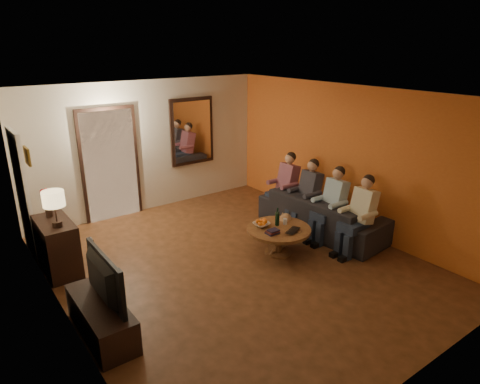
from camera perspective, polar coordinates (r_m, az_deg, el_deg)
floor at (r=6.76m, az=-0.55°, el=-9.62°), size 5.00×6.00×0.01m
ceiling at (r=5.95m, az=-0.63°, el=12.84°), size 5.00×6.00×0.01m
back_wall at (r=8.76m, az=-12.20°, el=5.91°), size 5.00×0.02×2.60m
front_wall at (r=4.37m, az=23.41°, el=-9.35°), size 5.00×0.02×2.60m
left_wall at (r=5.28m, az=-23.26°, el=-4.31°), size 0.02×6.00×2.60m
right_wall at (r=7.90m, az=14.34°, el=4.28°), size 0.02×6.00×2.60m
orange_accent at (r=7.89m, az=14.30°, el=4.27°), size 0.01×6.00×2.60m
kitchen_doorway at (r=8.52m, az=-16.91°, el=3.38°), size 1.00×0.06×2.10m
door_trim at (r=8.51m, az=-16.89°, el=3.37°), size 1.12×0.04×2.22m
fridge_glimpse at (r=8.64m, az=-15.27°, el=2.73°), size 0.45×0.03×1.70m
mirror_frame at (r=9.12m, az=-6.42°, el=8.04°), size 1.00×0.05×1.40m
mirror_glass at (r=9.10m, az=-6.33°, el=8.01°), size 0.86×0.02×1.26m
white_door at (r=7.52m, az=-26.96°, el=-0.27°), size 0.06×0.85×2.04m
framed_art at (r=6.34m, az=-26.52°, el=4.31°), size 0.03×0.28×0.24m
art_canvas at (r=6.35m, az=-26.39°, el=4.34°), size 0.01×0.22×0.18m
dresser at (r=6.96m, az=-23.15°, el=-6.70°), size 0.45×0.91×0.81m
table_lamp at (r=6.50m, az=-23.46°, el=-2.06°), size 0.30×0.30×0.54m
flower_vase at (r=6.93m, az=-24.28°, el=-1.35°), size 0.14×0.14×0.44m
tv_stand at (r=5.49m, az=-17.99°, el=-15.70°), size 0.45×1.27×0.42m
tv at (r=5.22m, az=-18.58°, el=-11.05°), size 1.05×0.14×0.60m
sofa at (r=7.87m, az=10.92°, el=-2.85°), size 2.45×1.14×0.69m
person_a at (r=7.17m, az=15.73°, el=-3.31°), size 0.60×0.40×1.20m
person_b at (r=7.52m, az=12.18°, el=-1.93°), size 0.60×0.40×1.20m
person_c at (r=7.90m, az=8.96°, el=-0.67°), size 0.60×0.40×1.20m
person_d at (r=8.31m, az=6.05°, el=0.48°), size 0.60×0.40×1.20m
dog at (r=7.18m, az=5.36°, el=-5.39°), size 0.61×0.45×0.56m
coffee_table at (r=7.02m, az=5.14°, el=-6.48°), size 1.07×1.07×0.45m
bowl at (r=6.96m, az=2.89°, el=-4.34°), size 0.26×0.26×0.06m
oranges at (r=6.93m, az=2.90°, el=-3.82°), size 0.20×0.20×0.08m
wine_bottle at (r=6.96m, az=5.00°, el=-3.27°), size 0.07×0.07×0.31m
wine_glass at (r=7.05m, az=6.04°, el=-3.93°), size 0.06×0.06×0.10m
book_stack at (r=6.71m, az=4.35°, el=-5.27°), size 0.20×0.15×0.07m
laptop at (r=6.80m, az=7.40°, el=-5.26°), size 0.39×0.33×0.03m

